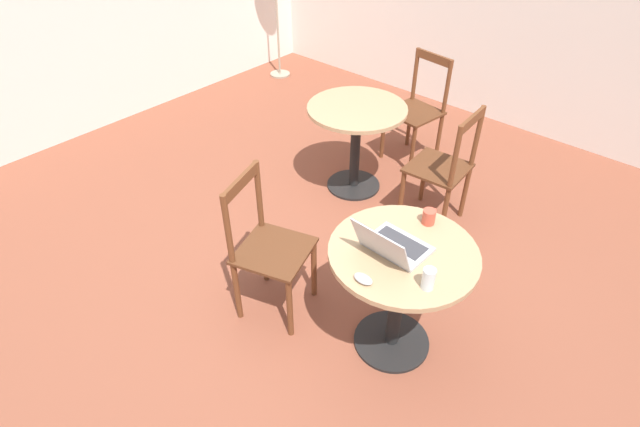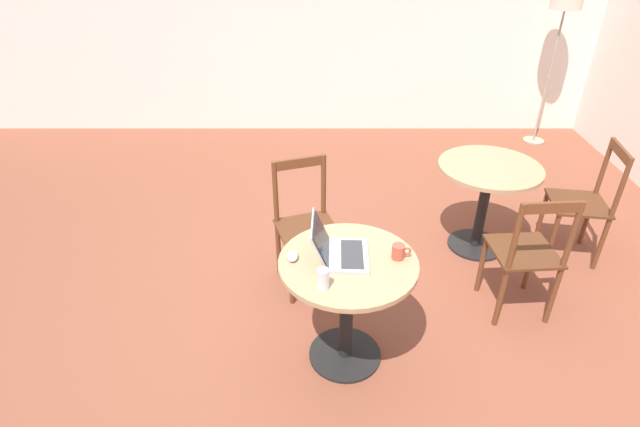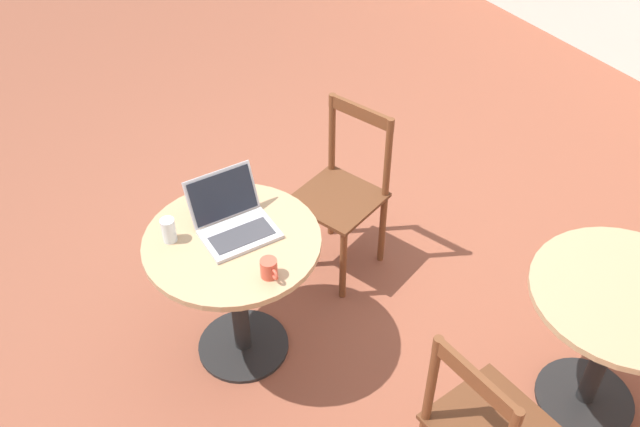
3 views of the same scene
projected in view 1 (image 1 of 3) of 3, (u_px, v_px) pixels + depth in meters
The scene contains 10 objects.
ground_plane at pixel (305, 309), 3.18m from camera, with size 16.00×16.00×0.00m, color brown.
cafe_table_near at pixel (400, 276), 2.64m from camera, with size 0.77×0.77×0.73m.
cafe_table_mid at pixel (356, 128), 3.92m from camera, with size 0.77×0.77×0.73m.
chair_near_back at pixel (268, 249), 2.93m from camera, with size 0.51×0.51×0.94m.
chair_mid_right at pixel (417, 111), 4.34m from camera, with size 0.46×0.46×0.94m.
chair_mid_front at pixel (443, 170), 3.60m from camera, with size 0.43×0.43×0.94m.
laptop at pixel (393, 245), 2.49m from camera, with size 0.32×0.32×0.22m.
mouse at pixel (363, 279), 2.35m from camera, with size 0.06×0.10×0.03m.
mug at pixel (429, 217), 2.68m from camera, with size 0.11×0.07×0.08m.
drinking_glass at pixel (428, 279), 2.29m from camera, with size 0.06×0.06×0.11m.
Camera 1 is at (-1.53, -1.48, 2.44)m, focal length 28.00 mm.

